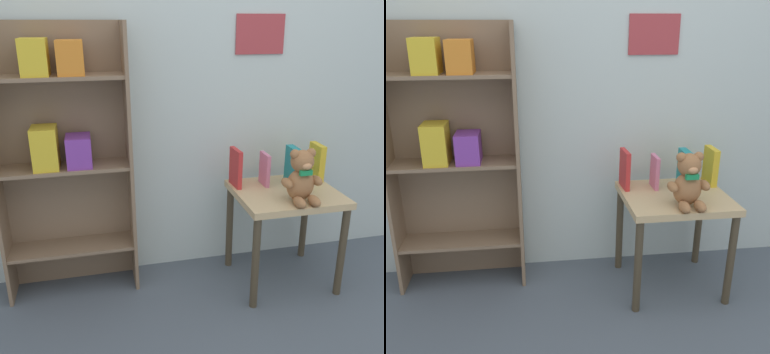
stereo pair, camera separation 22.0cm
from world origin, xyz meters
The scene contains 8 objects.
wall_back centered at (0.00, 1.46, 1.25)m, with size 4.80×0.07×2.50m.
bookshelf_side centered at (-0.86, 1.33, 0.79)m, with size 0.68×0.23×1.42m.
display_table centered at (0.29, 1.11, 0.46)m, with size 0.55×0.48×0.55m.
teddy_bear centered at (0.30, 0.97, 0.67)m, with size 0.21×0.19×0.27m.
book_standing_red centered at (0.04, 1.25, 0.65)m, with size 0.02×0.14×0.21m, color red.
book_standing_pink centered at (0.21, 1.23, 0.64)m, with size 0.02×0.12×0.18m, color #D17093.
book_standing_teal centered at (0.37, 1.22, 0.65)m, with size 0.04×0.12×0.21m, color teal.
book_standing_yellow centered at (0.53, 1.25, 0.65)m, with size 0.04×0.14×0.21m, color gold.
Camera 2 is at (-0.49, -0.89, 1.41)m, focal length 40.00 mm.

